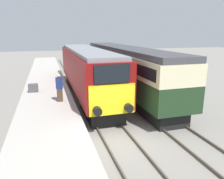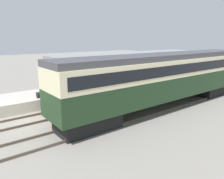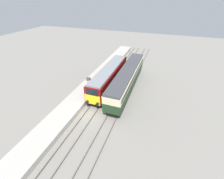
% 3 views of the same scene
% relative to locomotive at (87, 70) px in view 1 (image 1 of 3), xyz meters
% --- Properties ---
extents(ground_plane, '(120.00, 120.00, 0.00)m').
position_rel_locomotive_xyz_m(ground_plane, '(0.00, -8.50, -2.22)').
color(ground_plane, gray).
extents(platform_left, '(3.50, 50.00, 0.81)m').
position_rel_locomotive_xyz_m(platform_left, '(-3.30, -0.50, -1.81)').
color(platform_left, '#B7B2A8').
rests_on(platform_left, ground_plane).
extents(rails_near_track, '(1.51, 60.00, 0.14)m').
position_rel_locomotive_xyz_m(rails_near_track, '(0.00, -3.50, -2.15)').
color(rails_near_track, '#4C4238').
rests_on(rails_near_track, ground_plane).
extents(rails_far_track, '(1.50, 60.00, 0.14)m').
position_rel_locomotive_xyz_m(rails_far_track, '(3.40, -3.50, -2.15)').
color(rails_far_track, '#4C4238').
rests_on(rails_far_track, ground_plane).
extents(locomotive, '(2.70, 15.01, 3.95)m').
position_rel_locomotive_xyz_m(locomotive, '(0.00, 0.00, 0.00)').
color(locomotive, black).
rests_on(locomotive, ground_plane).
extents(passenger_carriage, '(2.75, 17.69, 4.03)m').
position_rel_locomotive_xyz_m(passenger_carriage, '(3.40, 0.37, 0.22)').
color(passenger_carriage, black).
rests_on(passenger_carriage, ground_plane).
extents(person_on_platform, '(0.44, 0.26, 1.84)m').
position_rel_locomotive_xyz_m(person_on_platform, '(-2.45, -3.53, -0.48)').
color(person_on_platform, '#473828').
rests_on(person_on_platform, platform_left).
extents(luggage_crate, '(0.70, 0.56, 0.60)m').
position_rel_locomotive_xyz_m(luggage_crate, '(-4.25, -0.46, -1.10)').
color(luggage_crate, '#4C4C51').
rests_on(luggage_crate, platform_left).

